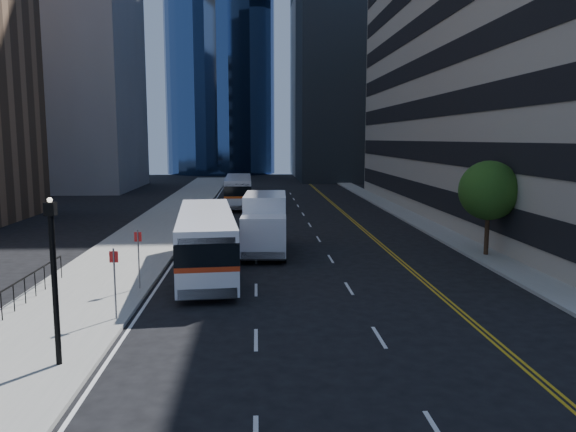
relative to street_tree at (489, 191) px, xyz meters
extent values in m
plane|color=black|center=(-9.00, -8.00, -3.64)|extent=(160.00, 160.00, 0.00)
cube|color=gray|center=(-19.50, 17.00, -3.57)|extent=(5.00, 90.00, 0.15)
cube|color=gray|center=(0.00, 17.00, -3.57)|extent=(2.00, 90.00, 0.15)
cube|color=gray|center=(-37.00, 44.00, 13.86)|extent=(18.00, 18.00, 35.00)
cylinder|color=#332114|center=(0.00, 0.00, -2.39)|extent=(0.24, 0.24, 2.20)
sphere|color=#184313|center=(0.00, 0.00, 0.01)|extent=(3.20, 3.20, 3.20)
cylinder|color=black|center=(-18.00, -14.00, -1.39)|extent=(0.16, 0.16, 4.20)
cube|color=black|center=(-18.00, -14.00, 0.89)|extent=(0.28, 0.28, 0.36)
cube|color=silver|center=(-14.88, -2.75, -2.79)|extent=(3.54, 11.58, 1.05)
cube|color=red|center=(-14.88, -2.75, -2.17)|extent=(3.57, 11.61, 0.21)
cube|color=black|center=(-14.88, -2.75, -1.65)|extent=(3.57, 11.61, 0.86)
cube|color=silver|center=(-14.88, -2.75, -0.93)|extent=(3.54, 11.58, 0.48)
cylinder|color=black|center=(-15.67, -6.26, -3.17)|extent=(0.37, 0.97, 0.95)
cylinder|color=black|center=(-13.45, -6.04, -3.17)|extent=(0.37, 0.97, 0.95)
cylinder|color=black|center=(-16.28, 0.17, -3.17)|extent=(0.37, 0.97, 0.95)
cylinder|color=black|center=(-14.06, 0.39, -3.17)|extent=(0.37, 0.97, 0.95)
cube|color=silver|center=(-14.18, 24.11, -2.83)|extent=(2.55, 10.86, 0.99)
cube|color=#E55315|center=(-14.18, 24.11, -2.24)|extent=(2.57, 10.88, 0.20)
cube|color=black|center=(-14.18, 24.11, -1.75)|extent=(2.57, 10.88, 0.81)
cube|color=silver|center=(-14.18, 24.11, -1.07)|extent=(2.55, 10.86, 0.45)
cylinder|color=black|center=(-15.18, 20.85, -3.19)|extent=(0.29, 0.91, 0.90)
cylinder|color=black|center=(-13.07, 20.89, -3.19)|extent=(0.29, 0.91, 0.90)
cylinder|color=black|center=(-15.29, 26.98, -3.19)|extent=(0.29, 0.91, 0.90)
cylinder|color=black|center=(-13.19, 27.02, -3.19)|extent=(0.29, 0.91, 0.90)
cube|color=silver|center=(-12.10, -0.54, -2.23)|extent=(2.42, 2.24, 2.04)
cube|color=black|center=(-12.14, -1.46, -1.84)|extent=(2.13, 0.15, 1.07)
cube|color=silver|center=(-11.95, 2.85, -1.65)|extent=(2.53, 4.76, 2.52)
cube|color=black|center=(-12.00, 1.79, -3.11)|extent=(2.01, 6.48, 0.24)
cylinder|color=black|center=(-13.15, -0.69, -3.17)|extent=(0.31, 0.94, 0.93)
cylinder|color=black|center=(-11.07, -0.78, -3.17)|extent=(0.31, 0.94, 0.93)
cylinder|color=black|center=(-12.94, 4.16, -3.17)|extent=(0.31, 0.94, 0.93)
cylinder|color=black|center=(-10.85, 4.07, -3.17)|extent=(0.31, 0.94, 0.93)
camera|label=1|loc=(-12.44, -29.32, 2.77)|focal=35.00mm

